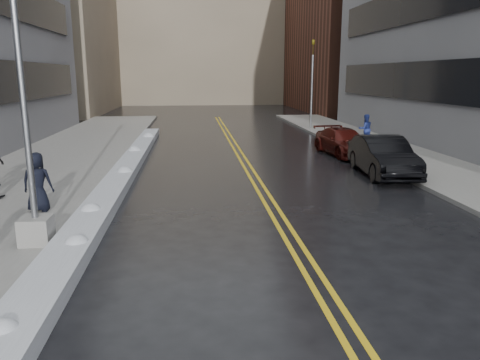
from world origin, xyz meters
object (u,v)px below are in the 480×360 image
object	(u,v)px
car_maroon	(343,142)
pedestrian_c	(37,182)
fire_hydrant	(406,156)
lamppost	(27,137)
pedestrian_east	(365,129)
traffic_signal	(312,81)
car_black	(383,156)

from	to	relation	value
car_maroon	pedestrian_c	bearing A→B (deg)	-147.89
fire_hydrant	car_maroon	xyz separation A→B (m)	(-1.50, 3.63, 0.09)
pedestrian_c	car_maroon	xyz separation A→B (m)	(11.53, 9.03, -0.33)
lamppost	pedestrian_east	size ratio (longest dim) A/B	4.81
fire_hydrant	traffic_signal	world-z (taller)	traffic_signal
pedestrian_east	car_maroon	distance (m)	3.35
pedestrian_c	car_maroon	world-z (taller)	pedestrian_c
lamppost	fire_hydrant	world-z (taller)	lamppost
traffic_signal	car_maroon	size ratio (longest dim) A/B	1.37
fire_hydrant	pedestrian_c	distance (m)	14.12
pedestrian_east	lamppost	bearing A→B (deg)	44.36
pedestrian_east	car_black	distance (m)	7.70
pedestrian_east	car_black	bearing A→B (deg)	70.91
lamppost	fire_hydrant	xyz separation A→B (m)	(12.30, 8.00, -1.98)
pedestrian_east	car_maroon	xyz separation A→B (m)	(-2.06, -2.62, -0.31)
pedestrian_c	car_maroon	distance (m)	14.65
pedestrian_c	car_black	bearing A→B (deg)	-156.60
traffic_signal	pedestrian_east	world-z (taller)	traffic_signal
pedestrian_east	car_maroon	bearing A→B (deg)	48.31
car_maroon	traffic_signal	bearing A→B (deg)	78.56
pedestrian_c	car_black	world-z (taller)	pedestrian_c
traffic_signal	car_black	bearing A→B (deg)	-93.77
car_black	car_maroon	size ratio (longest dim) A/B	1.05
lamppost	car_black	distance (m)	12.90
fire_hydrant	traffic_signal	xyz separation A→B (m)	(-0.50, 14.00, 2.85)
lamppost	traffic_signal	bearing A→B (deg)	61.79
fire_hydrant	pedestrian_c	world-z (taller)	pedestrian_c
fire_hydrant	car_maroon	world-z (taller)	car_maroon
fire_hydrant	pedestrian_east	size ratio (longest dim) A/B	0.46
pedestrian_c	pedestrian_east	distance (m)	17.90
car_black	fire_hydrant	bearing A→B (deg)	41.77
pedestrian_c	traffic_signal	bearing A→B (deg)	-119.63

